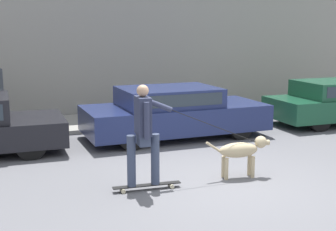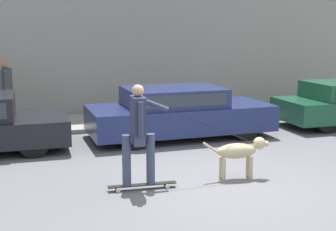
# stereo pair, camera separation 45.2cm
# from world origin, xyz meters

# --- Properties ---
(ground_plane) EXTENTS (36.00, 36.00, 0.00)m
(ground_plane) POSITION_xyz_m (0.00, 0.00, 0.00)
(ground_plane) COLOR slate
(back_wall) EXTENTS (32.00, 0.30, 5.21)m
(back_wall) POSITION_xyz_m (0.00, 7.05, 2.60)
(back_wall) COLOR gray
(back_wall) RESTS_ON ground_plane
(sidewalk_curb) EXTENTS (30.00, 2.24, 0.11)m
(sidewalk_curb) POSITION_xyz_m (0.00, 5.77, 0.05)
(sidewalk_curb) COLOR gray
(sidewalk_curb) RESTS_ON ground_plane
(parked_car_1) EXTENTS (4.37, 1.89, 1.21)m
(parked_car_1) POSITION_xyz_m (0.48, 3.57, 0.60)
(parked_car_1) COLOR black
(parked_car_1) RESTS_ON ground_plane
(dog) EXTENTS (1.18, 0.35, 0.72)m
(dog) POSITION_xyz_m (0.48, 0.28, 0.48)
(dog) COLOR tan
(dog) RESTS_ON ground_plane
(skateboarder) EXTENTS (2.68, 0.58, 1.72)m
(skateboarder) POSITION_xyz_m (-1.33, 0.25, 0.98)
(skateboarder) COLOR beige
(skateboarder) RESTS_ON ground_plane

